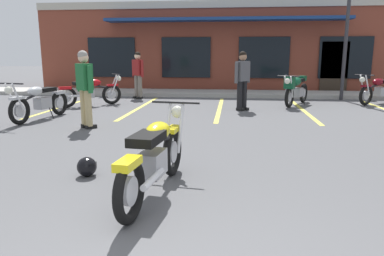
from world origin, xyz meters
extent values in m
plane|color=#515154|center=(0.00, 4.04, 0.00)|extent=(80.00, 80.00, 0.00)
cube|color=#A8A59E|center=(0.00, 12.57, 0.07)|extent=(22.00, 1.80, 0.14)
cube|color=brown|center=(0.00, 16.58, 1.89)|extent=(16.46, 5.24, 3.78)
cube|color=#B2AD9E|center=(0.00, 13.93, 3.63)|extent=(16.46, 0.06, 0.30)
cube|color=black|center=(-4.94, 13.92, 1.45)|extent=(2.11, 0.06, 1.70)
cube|color=black|center=(-1.65, 13.92, 1.45)|extent=(2.11, 0.06, 1.70)
cube|color=black|center=(1.65, 13.92, 1.45)|extent=(2.11, 0.06, 1.70)
cube|color=black|center=(4.94, 13.92, 1.45)|extent=(2.11, 0.06, 1.70)
cube|color=#33281E|center=(4.53, 13.92, 1.05)|extent=(1.10, 0.06, 2.10)
cube|color=navy|center=(0.00, 13.51, 2.98)|extent=(9.88, 0.90, 0.12)
cube|color=#DBCC4C|center=(-4.84, 8.97, 0.00)|extent=(0.12, 4.80, 0.01)
cube|color=#DBCC4C|center=(-2.42, 8.97, 0.00)|extent=(0.12, 4.80, 0.01)
cube|color=#DBCC4C|center=(0.00, 8.97, 0.00)|extent=(0.12, 4.80, 0.01)
cube|color=#DBCC4C|center=(2.42, 8.97, 0.00)|extent=(0.12, 4.80, 0.01)
torus|color=black|center=(-0.58, 1.44, 0.32)|extent=(0.18, 0.65, 0.64)
cylinder|color=#B7B7BC|center=(-0.58, 1.44, 0.32)|extent=(0.09, 0.29, 0.29)
torus|color=black|center=(-0.41, 2.87, 0.32)|extent=(0.18, 0.65, 0.64)
cylinder|color=#B7B7BC|center=(-0.41, 2.87, 0.32)|extent=(0.09, 0.29, 0.29)
cylinder|color=silver|center=(-0.48, 2.98, 0.64)|extent=(0.08, 0.33, 0.66)
cylinder|color=silver|center=(-0.30, 2.96, 0.64)|extent=(0.08, 0.33, 0.66)
cylinder|color=black|center=(-0.38, 3.05, 0.96)|extent=(0.66, 0.11, 0.03)
sphere|color=silver|center=(-0.37, 3.13, 0.82)|extent=(0.19, 0.19, 0.17)
cube|color=yellow|center=(-0.40, 2.91, 0.62)|extent=(0.18, 0.37, 0.06)
cube|color=#9E9EA3|center=(-0.50, 2.08, 0.40)|extent=(0.29, 0.43, 0.28)
cylinder|color=silver|center=(-0.41, 1.69, 0.36)|extent=(0.14, 0.55, 0.07)
cylinder|color=black|center=(-0.48, 2.27, 0.64)|extent=(0.17, 0.94, 0.26)
ellipsoid|color=yellow|center=(-0.48, 2.29, 0.72)|extent=(0.32, 0.51, 0.22)
cube|color=black|center=(-0.52, 1.94, 0.72)|extent=(0.34, 0.55, 0.10)
cube|color=yellow|center=(-0.58, 1.42, 0.60)|extent=(0.20, 0.38, 0.08)
cylinder|color=black|center=(-0.69, 2.03, 0.14)|extent=(0.14, 0.04, 0.29)
torus|color=black|center=(-4.60, 8.59, 0.32)|extent=(0.55, 0.49, 0.64)
cylinder|color=#B7B7BC|center=(-4.60, 8.59, 0.32)|extent=(0.26, 0.23, 0.29)
torus|color=black|center=(-3.51, 9.53, 0.32)|extent=(0.55, 0.49, 0.64)
cylinder|color=#B7B7BC|center=(-3.51, 9.53, 0.32)|extent=(0.26, 0.23, 0.29)
cylinder|color=silver|center=(-3.49, 9.66, 0.64)|extent=(0.27, 0.25, 0.66)
cylinder|color=silver|center=(-3.37, 9.53, 0.64)|extent=(0.27, 0.25, 0.66)
cylinder|color=black|center=(-3.37, 9.65, 0.96)|extent=(0.46, 0.52, 0.03)
sphere|color=silver|center=(-3.31, 9.70, 0.82)|extent=(0.24, 0.24, 0.17)
cube|color=#B70F14|center=(-3.48, 9.56, 0.62)|extent=(0.36, 0.34, 0.06)
cube|color=#9E9EA3|center=(-4.11, 9.01, 0.40)|extent=(0.46, 0.44, 0.28)
cylinder|color=silver|center=(-4.30, 8.66, 0.36)|extent=(0.46, 0.41, 0.07)
cylinder|color=black|center=(-3.96, 9.14, 0.64)|extent=(0.75, 0.66, 0.26)
ellipsoid|color=#B70F14|center=(-3.95, 9.15, 0.72)|extent=(0.53, 0.51, 0.22)
cube|color=black|center=(-4.22, 8.92, 0.72)|extent=(0.58, 0.55, 0.10)
cube|color=#B70F14|center=(-4.61, 8.58, 0.60)|extent=(0.38, 0.36, 0.08)
cylinder|color=black|center=(-4.28, 9.10, 0.14)|extent=(0.11, 0.12, 0.29)
torus|color=black|center=(4.56, 10.17, 0.32)|extent=(0.57, 0.47, 0.64)
cylinder|color=#B7B7BC|center=(4.56, 10.17, 0.32)|extent=(0.26, 0.22, 0.29)
cylinder|color=silver|center=(4.54, 10.03, 0.64)|extent=(0.28, 0.23, 0.66)
cylinder|color=silver|center=(4.43, 10.18, 0.64)|extent=(0.28, 0.23, 0.66)
cylinder|color=black|center=(4.42, 10.06, 0.96)|extent=(0.43, 0.54, 0.03)
sphere|color=silver|center=(4.35, 10.01, 0.82)|extent=(0.24, 0.24, 0.17)
cube|color=maroon|center=(4.53, 10.14, 0.62)|extent=(0.37, 0.33, 0.06)
cube|color=#9E9EA3|center=(5.19, 10.66, 0.40)|extent=(0.46, 0.43, 0.28)
cylinder|color=silver|center=(5.40, 10.99, 0.36)|extent=(0.48, 0.39, 0.07)
cylinder|color=black|center=(5.04, 10.53, 0.64)|extent=(0.78, 0.62, 0.26)
ellipsoid|color=maroon|center=(5.02, 10.52, 0.72)|extent=(0.54, 0.50, 0.22)
torus|color=black|center=(-4.20, 7.35, 0.32)|extent=(0.21, 0.65, 0.64)
cylinder|color=#B7B7BC|center=(-4.20, 7.35, 0.32)|extent=(0.11, 0.29, 0.29)
torus|color=black|center=(-4.46, 5.93, 0.32)|extent=(0.21, 0.65, 0.64)
cylinder|color=#B7B7BC|center=(-4.46, 5.93, 0.32)|extent=(0.11, 0.29, 0.29)
cylinder|color=silver|center=(-4.39, 5.82, 0.64)|extent=(0.10, 0.33, 0.66)
cylinder|color=silver|center=(-4.56, 5.85, 0.64)|extent=(0.10, 0.33, 0.66)
cylinder|color=black|center=(-4.49, 5.75, 0.96)|extent=(0.66, 0.15, 0.03)
sphere|color=silver|center=(-4.50, 5.67, 0.82)|extent=(0.20, 0.20, 0.17)
cube|color=silver|center=(-4.47, 5.89, 0.62)|extent=(0.20, 0.38, 0.06)
cube|color=#9E9EA3|center=(-4.32, 6.72, 0.40)|extent=(0.31, 0.44, 0.28)
cylinder|color=silver|center=(-4.39, 7.11, 0.36)|extent=(0.17, 0.55, 0.07)
cylinder|color=black|center=(-4.35, 6.52, 0.64)|extent=(0.23, 0.94, 0.26)
ellipsoid|color=silver|center=(-4.36, 6.50, 0.72)|extent=(0.34, 0.52, 0.22)
cube|color=black|center=(-4.29, 6.85, 0.72)|extent=(0.37, 0.56, 0.10)
cube|color=silver|center=(-4.20, 7.37, 0.60)|extent=(0.22, 0.38, 0.08)
cylinder|color=black|center=(-4.13, 6.75, 0.14)|extent=(0.14, 0.05, 0.29)
torus|color=black|center=(2.73, 10.65, 0.32)|extent=(0.38, 0.62, 0.64)
cylinder|color=#B7B7BC|center=(2.73, 10.65, 0.32)|extent=(0.18, 0.28, 0.29)
torus|color=black|center=(2.08, 9.37, 0.32)|extent=(0.38, 0.62, 0.64)
cylinder|color=#B7B7BC|center=(2.08, 9.37, 0.32)|extent=(0.18, 0.28, 0.29)
cylinder|color=silver|center=(2.11, 9.24, 0.64)|extent=(0.19, 0.31, 0.66)
cylinder|color=silver|center=(1.95, 9.32, 0.64)|extent=(0.19, 0.31, 0.66)
cylinder|color=black|center=(2.00, 9.21, 0.96)|extent=(0.60, 0.33, 0.03)
sphere|color=silver|center=(1.96, 9.14, 0.82)|extent=(0.23, 0.23, 0.17)
cube|color=#0F4C2D|center=(2.06, 9.33, 0.62)|extent=(0.29, 0.38, 0.06)
cube|color=#9E9EA3|center=(2.44, 10.08, 0.40)|extent=(0.40, 0.47, 0.28)
cylinder|color=silver|center=(2.49, 10.47, 0.36)|extent=(0.31, 0.52, 0.07)
cylinder|color=black|center=(2.35, 9.90, 0.64)|extent=(0.48, 0.87, 0.26)
ellipsoid|color=#0F4C2D|center=(2.33, 9.87, 0.76)|extent=(0.50, 0.60, 0.26)
cube|color=#0F4C2D|center=(2.06, 9.32, 0.76)|extent=(0.36, 0.34, 0.36)
cube|color=black|center=(2.49, 10.17, 0.78)|extent=(0.40, 0.47, 0.10)
cube|color=#0F4C2D|center=(2.62, 10.44, 0.82)|extent=(0.32, 0.38, 0.16)
cylinder|color=black|center=(2.63, 10.06, 0.14)|extent=(0.13, 0.08, 0.29)
cube|color=black|center=(-2.99, 11.03, 0.04)|extent=(0.22, 0.25, 0.08)
cube|color=black|center=(-3.15, 11.15, 0.04)|extent=(0.22, 0.25, 0.08)
cylinder|color=slate|center=(-2.96, 11.07, 0.46)|extent=(0.21, 0.21, 0.80)
cylinder|color=slate|center=(-3.12, 11.18, 0.46)|extent=(0.21, 0.21, 0.80)
cube|color=maroon|center=(-3.04, 11.13, 1.12)|extent=(0.44, 0.40, 0.56)
cylinder|color=maroon|center=(-2.84, 10.98, 1.08)|extent=(0.14, 0.14, 0.58)
cylinder|color=maroon|center=(-3.24, 11.27, 1.08)|extent=(0.14, 0.14, 0.58)
sphere|color=beige|center=(-3.04, 11.13, 1.52)|extent=(0.31, 0.31, 0.22)
sphere|color=black|center=(-3.04, 11.13, 1.57)|extent=(0.29, 0.29, 0.21)
cube|color=black|center=(-2.84, 5.84, 0.04)|extent=(0.23, 0.25, 0.08)
cube|color=black|center=(-2.68, 5.71, 0.04)|extent=(0.23, 0.25, 0.08)
cylinder|color=tan|center=(-2.86, 5.81, 0.46)|extent=(0.21, 0.21, 0.80)
cylinder|color=tan|center=(-2.71, 5.68, 0.46)|extent=(0.21, 0.21, 0.80)
cube|color=#1E6633|center=(-2.79, 5.74, 1.12)|extent=(0.43, 0.41, 0.56)
cylinder|color=#1E6633|center=(-2.97, 5.91, 1.08)|extent=(0.14, 0.14, 0.58)
cylinder|color=#1E6633|center=(-2.60, 5.58, 1.08)|extent=(0.14, 0.14, 0.58)
sphere|color=beige|center=(-2.79, 5.74, 1.52)|extent=(0.31, 0.31, 0.22)
sphere|color=gray|center=(-2.79, 5.74, 1.57)|extent=(0.30, 0.30, 0.21)
cube|color=black|center=(0.74, 8.76, 0.04)|extent=(0.24, 0.24, 0.08)
cube|color=black|center=(0.60, 8.62, 0.04)|extent=(0.24, 0.24, 0.08)
cylinder|color=black|center=(0.71, 8.79, 0.46)|extent=(0.21, 0.21, 0.80)
cylinder|color=black|center=(0.57, 8.64, 0.46)|extent=(0.21, 0.21, 0.80)
cube|color=#4C4C51|center=(0.64, 8.72, 1.12)|extent=(0.42, 0.43, 0.56)
cylinder|color=#4C4C51|center=(0.82, 8.90, 1.08)|extent=(0.14, 0.14, 0.58)
cylinder|color=#4C4C51|center=(0.47, 8.53, 1.08)|extent=(0.14, 0.14, 0.58)
sphere|color=#A07556|center=(0.64, 8.72, 1.52)|extent=(0.31, 0.31, 0.22)
sphere|color=black|center=(0.64, 8.72, 1.57)|extent=(0.30, 0.30, 0.21)
sphere|color=black|center=(-1.53, 2.69, 0.13)|extent=(0.26, 0.26, 0.26)
cube|color=black|center=(-1.53, 2.79, 0.12)|extent=(0.18, 0.03, 0.09)
cylinder|color=#2D2D33|center=(4.19, 11.47, 2.70)|extent=(0.12, 0.12, 5.41)
camera|label=1|loc=(0.37, -1.71, 1.60)|focal=33.70mm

